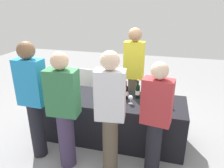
# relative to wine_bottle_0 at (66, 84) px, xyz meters

# --- Properties ---
(ground_plane) EXTENTS (12.00, 12.00, 0.00)m
(ground_plane) POSITION_rel_wine_bottle_0_xyz_m (0.85, -0.15, -0.83)
(ground_plane) COLOR gray
(tasting_table) EXTENTS (2.29, 0.79, 0.72)m
(tasting_table) POSITION_rel_wine_bottle_0_xyz_m (0.85, -0.15, -0.47)
(tasting_table) COLOR black
(tasting_table) RESTS_ON ground_plane
(wine_bottle_0) EXTENTS (0.08, 0.08, 0.30)m
(wine_bottle_0) POSITION_rel_wine_bottle_0_xyz_m (0.00, 0.00, 0.00)
(wine_bottle_0) COLOR black
(wine_bottle_0) RESTS_ON tasting_table
(wine_bottle_1) EXTENTS (0.08, 0.08, 0.29)m
(wine_bottle_1) POSITION_rel_wine_bottle_0_xyz_m (1.06, -0.08, -0.00)
(wine_bottle_1) COLOR black
(wine_bottle_1) RESTS_ON tasting_table
(wine_bottle_2) EXTENTS (0.07, 0.07, 0.31)m
(wine_bottle_2) POSITION_rel_wine_bottle_0_xyz_m (1.24, -0.02, 0.00)
(wine_bottle_2) COLOR black
(wine_bottle_2) RESTS_ON tasting_table
(wine_bottle_3) EXTENTS (0.08, 0.08, 0.34)m
(wine_bottle_3) POSITION_rel_wine_bottle_0_xyz_m (1.64, -0.04, 0.02)
(wine_bottle_3) COLOR black
(wine_bottle_3) RESTS_ON tasting_table
(wine_glass_0) EXTENTS (0.07, 0.07, 0.14)m
(wine_glass_0) POSITION_rel_wine_bottle_0_xyz_m (0.02, -0.29, -0.01)
(wine_glass_0) COLOR silver
(wine_glass_0) RESTS_ON tasting_table
(wine_glass_1) EXTENTS (0.07, 0.07, 0.14)m
(wine_glass_1) POSITION_rel_wine_bottle_0_xyz_m (0.72, -0.35, -0.01)
(wine_glass_1) COLOR silver
(wine_glass_1) RESTS_ON tasting_table
(wine_glass_2) EXTENTS (0.07, 0.07, 0.13)m
(wine_glass_2) POSITION_rel_wine_bottle_0_xyz_m (1.16, -0.24, -0.01)
(wine_glass_2) COLOR silver
(wine_glass_2) RESTS_ON tasting_table
(wine_glass_3) EXTENTS (0.07, 0.07, 0.15)m
(wine_glass_3) POSITION_rel_wine_bottle_0_xyz_m (1.35, -0.30, -0.00)
(wine_glass_3) COLOR silver
(wine_glass_3) RESTS_ON tasting_table
(wine_glass_4) EXTENTS (0.07, 0.07, 0.13)m
(wine_glass_4) POSITION_rel_wine_bottle_0_xyz_m (1.48, -0.34, -0.01)
(wine_glass_4) COLOR silver
(wine_glass_4) RESTS_ON tasting_table
(ice_bucket) EXTENTS (0.20, 0.20, 0.21)m
(ice_bucket) POSITION_rel_wine_bottle_0_xyz_m (1.50, -0.16, -0.00)
(ice_bucket) COLOR silver
(ice_bucket) RESTS_ON tasting_table
(server_pouring) EXTENTS (0.35, 0.24, 1.76)m
(server_pouring) POSITION_rel_wine_bottle_0_xyz_m (1.08, 0.50, 0.16)
(server_pouring) COLOR brown
(server_pouring) RESTS_ON ground_plane
(guest_0) EXTENTS (0.38, 0.23, 1.71)m
(guest_0) POSITION_rel_wine_bottle_0_xyz_m (-0.09, -0.84, 0.11)
(guest_0) COLOR black
(guest_0) RESTS_ON ground_plane
(guest_1) EXTENTS (0.41, 0.24, 1.62)m
(guest_1) POSITION_rel_wine_bottle_0_xyz_m (0.41, -0.92, 0.05)
(guest_1) COLOR #3F3351
(guest_1) RESTS_ON ground_plane
(guest_2) EXTENTS (0.38, 0.24, 1.67)m
(guest_2) POSITION_rel_wine_bottle_0_xyz_m (1.03, -0.92, 0.10)
(guest_2) COLOR brown
(guest_2) RESTS_ON ground_plane
(guest_3) EXTENTS (0.39, 0.25, 1.54)m
(guest_3) POSITION_rel_wine_bottle_0_xyz_m (1.57, -0.77, 0.01)
(guest_3) COLOR black
(guest_3) RESTS_ON ground_plane
(menu_board) EXTENTS (0.58, 0.08, 0.90)m
(menu_board) POSITION_rel_wine_bottle_0_xyz_m (0.06, 0.70, -0.38)
(menu_board) COLOR white
(menu_board) RESTS_ON ground_plane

